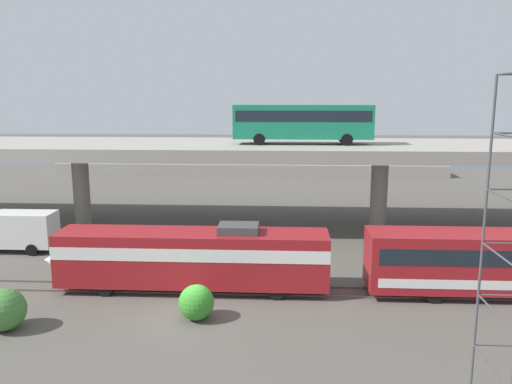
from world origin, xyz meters
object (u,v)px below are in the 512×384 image
object	(u,v)px
parked_car_0	(198,155)
parked_car_5	(201,157)
transit_bus_on_overpass	(303,120)
train_locomotive	(180,255)
parked_car_7	(253,156)
parked_car_1	(373,157)
parked_car_6	(102,154)
parked_car_2	(137,156)
parked_car_3	(297,157)
parked_car_4	(356,154)
service_truck_west	(13,230)

from	to	relation	value
parked_car_0	parked_car_5	bearing A→B (deg)	-73.69
transit_bus_on_overpass	parked_car_5	bearing A→B (deg)	113.77
train_locomotive	parked_car_7	size ratio (longest dim) A/B	3.74
parked_car_1	parked_car_6	distance (m)	42.88
transit_bus_on_overpass	parked_car_5	size ratio (longest dim) A/B	2.87
parked_car_2	parked_car_3	size ratio (longest dim) A/B	0.97
parked_car_4	parked_car_7	size ratio (longest dim) A/B	0.97
parked_car_1	parked_car_4	xyz separation A→B (m)	(-2.07, 4.08, 0.00)
parked_car_3	parked_car_6	xyz separation A→B (m)	(-31.25, 1.84, 0.00)
transit_bus_on_overpass	parked_car_1	world-z (taller)	transit_bus_on_overpass
train_locomotive	service_truck_west	world-z (taller)	train_locomotive
service_truck_west	parked_car_7	world-z (taller)	parked_car_7
parked_car_3	parked_car_5	distance (m)	14.86
train_locomotive	transit_bus_on_overpass	xyz separation A→B (m)	(7.92, 15.42, 7.43)
train_locomotive	parked_car_6	size ratio (longest dim) A/B	4.17
parked_car_2	parked_car_3	world-z (taller)	same
parked_car_4	parked_car_6	bearing A→B (deg)	-176.32
parked_car_6	train_locomotive	bearing A→B (deg)	114.22
parked_car_2	parked_car_5	distance (m)	9.89
train_locomotive	service_truck_west	distance (m)	16.04
parked_car_5	parked_car_6	size ratio (longest dim) A/B	1.00
train_locomotive	parked_car_0	xyz separation A→B (m)	(-7.24, 50.76, 0.31)
parked_car_7	parked_car_3	bearing A→B (deg)	178.97
parked_car_4	parked_car_7	bearing A→B (deg)	-165.21
parked_car_5	parked_car_7	xyz separation A→B (m)	(7.94, 1.09, 0.00)
parked_car_1	parked_car_2	xyz separation A→B (m)	(-36.32, -1.44, 0.00)
transit_bus_on_overpass	parked_car_3	size ratio (longest dim) A/B	2.90
parked_car_1	parked_car_7	size ratio (longest dim) A/B	0.86
parked_car_0	parked_car_3	bearing A→B (deg)	-6.62
parked_car_0	parked_car_7	bearing A→B (deg)	-10.93
parked_car_0	parked_car_4	xyz separation A→B (m)	(25.18, 2.64, -0.00)
parked_car_3	parked_car_6	bearing A→B (deg)	-3.36
train_locomotive	parked_car_5	distance (m)	48.41
parked_car_4	parked_car_7	distance (m)	16.98
parked_car_1	parked_car_4	bearing A→B (deg)	116.88
parked_car_2	parked_car_6	xyz separation A→B (m)	(-6.54, 2.90, 0.00)
parked_car_2	parked_car_6	bearing A→B (deg)	-23.89
parked_car_1	parked_car_6	world-z (taller)	same
train_locomotive	parked_car_5	world-z (taller)	train_locomotive
parked_car_0	service_truck_west	bearing A→B (deg)	-99.22
transit_bus_on_overpass	parked_car_7	xyz separation A→B (m)	(-6.40, 33.66, -7.13)
transit_bus_on_overpass	parked_car_1	distance (m)	36.70
parked_car_2	parked_car_7	xyz separation A→B (m)	(17.83, 1.18, 0.00)
parked_car_4	transit_bus_on_overpass	bearing A→B (deg)	-104.78
parked_car_4	parked_car_5	xyz separation A→B (m)	(-24.37, -5.42, -0.00)
parked_car_3	parked_car_5	xyz separation A→B (m)	(-14.83, -0.97, 0.00)
train_locomotive	parked_car_3	xyz separation A→B (m)	(8.41, 48.95, 0.30)
parked_car_4	train_locomotive	bearing A→B (deg)	-108.57
service_truck_west	parked_car_5	xyz separation A→B (m)	(7.88, 40.74, 0.86)
parked_car_6	parked_car_7	xyz separation A→B (m)	(24.37, -1.71, 0.00)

